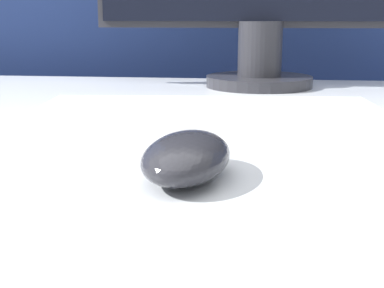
# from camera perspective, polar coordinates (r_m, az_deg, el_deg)

# --- Properties ---
(partition_panel) EXTENTS (5.00, 0.03, 1.44)m
(partition_panel) POSITION_cam_1_polar(r_m,az_deg,el_deg) (1.28, 6.09, 5.03)
(partition_panel) COLOR navy
(partition_panel) RESTS_ON ground_plane
(computer_mouse_near) EXTENTS (0.08, 0.13, 0.04)m
(computer_mouse_near) POSITION_cam_1_polar(r_m,az_deg,el_deg) (0.43, -0.57, -1.37)
(computer_mouse_near) COLOR #232328
(computer_mouse_near) RESTS_ON desk
(keyboard) EXTENTS (0.44, 0.18, 0.02)m
(keyboard) POSITION_cam_1_polar(r_m,az_deg,el_deg) (0.67, 1.75, 3.28)
(keyboard) COLOR white
(keyboard) RESTS_ON desk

